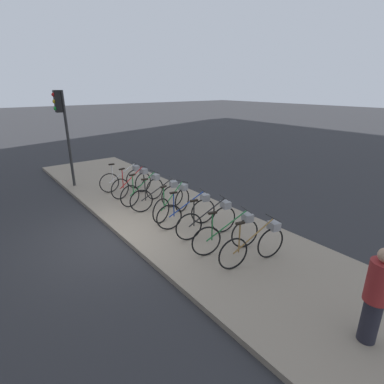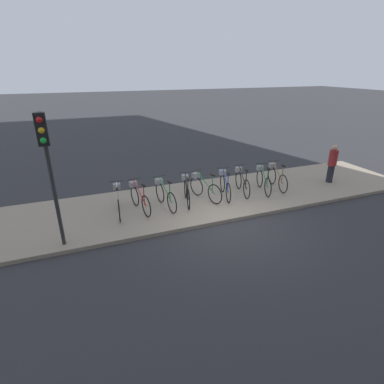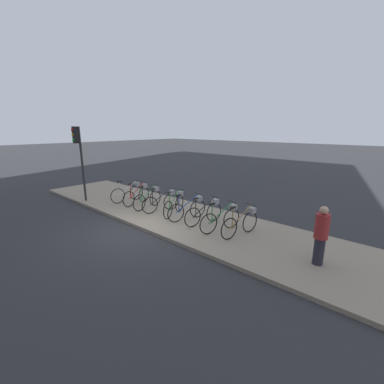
{
  "view_description": "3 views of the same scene",
  "coord_description": "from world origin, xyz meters",
  "px_view_note": "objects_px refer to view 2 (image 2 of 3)",
  "views": [
    {
      "loc": [
        6.75,
        -2.75,
        3.74
      ],
      "look_at": [
        1.3,
        1.44,
        1.31
      ],
      "focal_mm": 28.0,
      "sensor_mm": 36.0,
      "label": 1
    },
    {
      "loc": [
        -4.04,
        -7.39,
        4.54
      ],
      "look_at": [
        -0.86,
        0.81,
        0.88
      ],
      "focal_mm": 28.0,
      "sensor_mm": 36.0,
      "label": 2
    },
    {
      "loc": [
        7.15,
        -5.17,
        3.54
      ],
      "look_at": [
        1.18,
        1.48,
        1.32
      ],
      "focal_mm": 24.0,
      "sensor_mm": 36.0,
      "label": 3
    }
  ],
  "objects_px": {
    "parked_bicycle_8": "(276,176)",
    "parked_bicycle_0": "(118,200)",
    "parked_bicycle_1": "(139,197)",
    "parked_bicycle_5": "(225,184)",
    "parked_bicycle_2": "(165,194)",
    "parked_bicycle_7": "(263,179)",
    "traffic_light": "(47,155)",
    "parked_bicycle_6": "(242,181)",
    "parked_bicycle_4": "(204,187)",
    "pedestrian": "(332,163)",
    "parked_bicycle_3": "(187,190)"
  },
  "relations": [
    {
      "from": "parked_bicycle_8",
      "to": "parked_bicycle_0",
      "type": "bearing_deg",
      "value": -179.21
    },
    {
      "from": "parked_bicycle_1",
      "to": "parked_bicycle_5",
      "type": "relative_size",
      "value": 1.01
    },
    {
      "from": "parked_bicycle_2",
      "to": "parked_bicycle_5",
      "type": "bearing_deg",
      "value": 1.83
    },
    {
      "from": "parked_bicycle_5",
      "to": "parked_bicycle_7",
      "type": "bearing_deg",
      "value": -2.31
    },
    {
      "from": "parked_bicycle_8",
      "to": "traffic_light",
      "type": "bearing_deg",
      "value": -168.86
    },
    {
      "from": "parked_bicycle_6",
      "to": "parked_bicycle_4",
      "type": "bearing_deg",
      "value": -179.17
    },
    {
      "from": "parked_bicycle_4",
      "to": "pedestrian",
      "type": "bearing_deg",
      "value": -3.15
    },
    {
      "from": "parked_bicycle_2",
      "to": "parked_bicycle_7",
      "type": "relative_size",
      "value": 1.03
    },
    {
      "from": "parked_bicycle_2",
      "to": "parked_bicycle_7",
      "type": "xyz_separation_m",
      "value": [
        3.94,
        0.01,
        0.0
      ]
    },
    {
      "from": "parked_bicycle_8",
      "to": "traffic_light",
      "type": "relative_size",
      "value": 0.48
    },
    {
      "from": "parked_bicycle_0",
      "to": "parked_bicycle_5",
      "type": "xyz_separation_m",
      "value": [
        3.88,
        0.04,
        0.0
      ]
    },
    {
      "from": "parked_bicycle_2",
      "to": "parked_bicycle_8",
      "type": "xyz_separation_m",
      "value": [
        4.63,
        0.12,
        0.0
      ]
    },
    {
      "from": "parked_bicycle_2",
      "to": "parked_bicycle_7",
      "type": "height_order",
      "value": "same"
    },
    {
      "from": "parked_bicycle_0",
      "to": "parked_bicycle_7",
      "type": "distance_m",
      "value": 5.49
    },
    {
      "from": "parked_bicycle_0",
      "to": "parked_bicycle_7",
      "type": "relative_size",
      "value": 1.03
    },
    {
      "from": "parked_bicycle_1",
      "to": "parked_bicycle_4",
      "type": "height_order",
      "value": "same"
    },
    {
      "from": "parked_bicycle_2",
      "to": "parked_bicycle_7",
      "type": "distance_m",
      "value": 3.94
    },
    {
      "from": "parked_bicycle_2",
      "to": "pedestrian",
      "type": "relative_size",
      "value": 1.09
    },
    {
      "from": "parked_bicycle_2",
      "to": "parked_bicycle_8",
      "type": "relative_size",
      "value": 1.01
    },
    {
      "from": "parked_bicycle_1",
      "to": "parked_bicycle_8",
      "type": "height_order",
      "value": "same"
    },
    {
      "from": "parked_bicycle_3",
      "to": "traffic_light",
      "type": "relative_size",
      "value": 0.48
    },
    {
      "from": "parked_bicycle_7",
      "to": "parked_bicycle_0",
      "type": "bearing_deg",
      "value": 179.76
    },
    {
      "from": "parked_bicycle_7",
      "to": "parked_bicycle_4",
      "type": "bearing_deg",
      "value": 177.29
    },
    {
      "from": "parked_bicycle_3",
      "to": "parked_bicycle_7",
      "type": "relative_size",
      "value": 1.01
    },
    {
      "from": "parked_bicycle_3",
      "to": "parked_bicycle_7",
      "type": "distance_m",
      "value": 3.11
    },
    {
      "from": "traffic_light",
      "to": "parked_bicycle_1",
      "type": "bearing_deg",
      "value": 31.94
    },
    {
      "from": "parked_bicycle_6",
      "to": "parked_bicycle_7",
      "type": "height_order",
      "value": "same"
    },
    {
      "from": "parked_bicycle_6",
      "to": "parked_bicycle_0",
      "type": "bearing_deg",
      "value": -178.58
    },
    {
      "from": "parked_bicycle_3",
      "to": "parked_bicycle_8",
      "type": "distance_m",
      "value": 3.81
    },
    {
      "from": "parked_bicycle_7",
      "to": "parked_bicycle_6",
      "type": "bearing_deg",
      "value": 170.82
    },
    {
      "from": "parked_bicycle_4",
      "to": "parked_bicycle_7",
      "type": "relative_size",
      "value": 0.99
    },
    {
      "from": "pedestrian",
      "to": "traffic_light",
      "type": "relative_size",
      "value": 0.45
    },
    {
      "from": "parked_bicycle_4",
      "to": "pedestrian",
      "type": "height_order",
      "value": "pedestrian"
    },
    {
      "from": "parked_bicycle_6",
      "to": "pedestrian",
      "type": "height_order",
      "value": "pedestrian"
    },
    {
      "from": "parked_bicycle_6",
      "to": "traffic_light",
      "type": "relative_size",
      "value": 0.48
    },
    {
      "from": "parked_bicycle_2",
      "to": "parked_bicycle_0",
      "type": "bearing_deg",
      "value": 178.8
    },
    {
      "from": "parked_bicycle_3",
      "to": "parked_bicycle_4",
      "type": "distance_m",
      "value": 0.68
    },
    {
      "from": "parked_bicycle_0",
      "to": "parked_bicycle_6",
      "type": "relative_size",
      "value": 1.01
    },
    {
      "from": "parked_bicycle_3",
      "to": "parked_bicycle_8",
      "type": "height_order",
      "value": "same"
    },
    {
      "from": "parked_bicycle_8",
      "to": "pedestrian",
      "type": "relative_size",
      "value": 1.08
    },
    {
      "from": "parked_bicycle_3",
      "to": "parked_bicycle_4",
      "type": "bearing_deg",
      "value": 5.16
    },
    {
      "from": "parked_bicycle_8",
      "to": "pedestrian",
      "type": "bearing_deg",
      "value": -6.97
    },
    {
      "from": "parked_bicycle_0",
      "to": "parked_bicycle_7",
      "type": "xyz_separation_m",
      "value": [
        5.49,
        -0.02,
        0.0
      ]
    },
    {
      "from": "parked_bicycle_4",
      "to": "traffic_light",
      "type": "xyz_separation_m",
      "value": [
        -4.74,
        -1.55,
        2.07
      ]
    },
    {
      "from": "parked_bicycle_8",
      "to": "parked_bicycle_7",
      "type": "bearing_deg",
      "value": -171.14
    },
    {
      "from": "parked_bicycle_1",
      "to": "parked_bicycle_3",
      "type": "bearing_deg",
      "value": 0.59
    },
    {
      "from": "pedestrian",
      "to": "parked_bicycle_5",
      "type": "bearing_deg",
      "value": 176.91
    },
    {
      "from": "parked_bicycle_5",
      "to": "parked_bicycle_2",
      "type": "bearing_deg",
      "value": -178.17
    },
    {
      "from": "traffic_light",
      "to": "parked_bicycle_4",
      "type": "bearing_deg",
      "value": 18.17
    },
    {
      "from": "parked_bicycle_5",
      "to": "parked_bicycle_6",
      "type": "xyz_separation_m",
      "value": [
        0.75,
        0.07,
        0.0
      ]
    }
  ]
}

